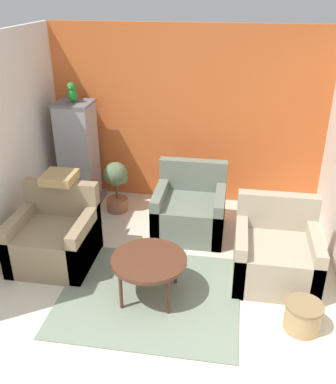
{
  "coord_description": "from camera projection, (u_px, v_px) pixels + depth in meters",
  "views": [
    {
      "loc": [
        0.66,
        -2.49,
        2.89
      ],
      "look_at": [
        0.0,
        1.6,
        0.85
      ],
      "focal_mm": 40.0,
      "sensor_mm": 36.0,
      "label": 1
    }
  ],
  "objects": [
    {
      "name": "armchair_left",
      "position": [
        55.0,
        239.0,
        4.82
      ],
      "size": [
        0.87,
        0.82,
        0.86
      ],
      "color": "#8E7A5B",
      "rests_on": "ground_plane"
    },
    {
      "name": "area_rug",
      "position": [
        150.0,
        295.0,
        4.39
      ],
      "size": [
        1.82,
        1.53,
        0.01
      ],
      "color": "gray",
      "rests_on": "ground_plane"
    },
    {
      "name": "coffee_table",
      "position": [
        149.0,
        262.0,
        4.2
      ],
      "size": [
        0.75,
        0.75,
        0.46
      ],
      "color": "#512D1E",
      "rests_on": "ground_plane"
    },
    {
      "name": "parrot",
      "position": [
        72.0,
        93.0,
        5.56
      ],
      "size": [
        0.12,
        0.22,
        0.27
      ],
      "color": "#1E842D",
      "rests_on": "birdcage"
    },
    {
      "name": "ground_plane",
      "position": [
        137.0,
        367.0,
        3.58
      ],
      "size": [
        20.0,
        20.0,
        0.0
      ],
      "primitive_type": "plane",
      "color": "beige",
      "rests_on": "ground"
    },
    {
      "name": "potted_plant",
      "position": [
        116.0,
        182.0,
        5.84
      ],
      "size": [
        0.36,
        0.32,
        0.72
      ],
      "color": "brown",
      "rests_on": "ground_plane"
    },
    {
      "name": "throw_pillow",
      "position": [
        59.0,
        178.0,
        4.82
      ],
      "size": [
        0.36,
        0.36,
        0.1
      ],
      "color": "tan",
      "rests_on": "armchair_left"
    },
    {
      "name": "wicker_basket",
      "position": [
        303.0,
        315.0,
        3.91
      ],
      "size": [
        0.35,
        0.35,
        0.28
      ],
      "color": "tan",
      "rests_on": "ground_plane"
    },
    {
      "name": "armchair_middle",
      "position": [
        190.0,
        211.0,
        5.4
      ],
      "size": [
        0.87,
        0.82,
        0.86
      ],
      "color": "slate",
      "rests_on": "ground_plane"
    },
    {
      "name": "birdcage",
      "position": [
        79.0,
        156.0,
        5.94
      ],
      "size": [
        0.56,
        0.56,
        1.48
      ],
      "color": "slate",
      "rests_on": "ground_plane"
    },
    {
      "name": "armchair_right",
      "position": [
        275.0,
        255.0,
        4.54
      ],
      "size": [
        0.87,
        0.82,
        0.86
      ],
      "color": "tan",
      "rests_on": "ground_plane"
    },
    {
      "name": "wall_back_accent",
      "position": [
        187.0,
        117.0,
        5.89
      ],
      "size": [
        3.87,
        0.06,
        2.44
      ],
      "color": "orange",
      "rests_on": "ground_plane"
    }
  ]
}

